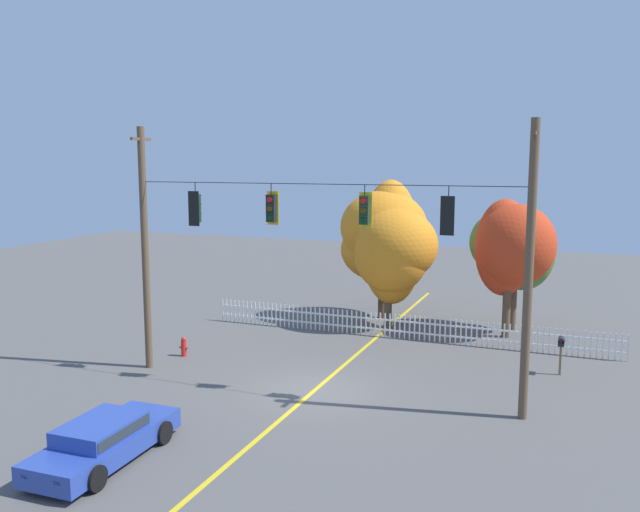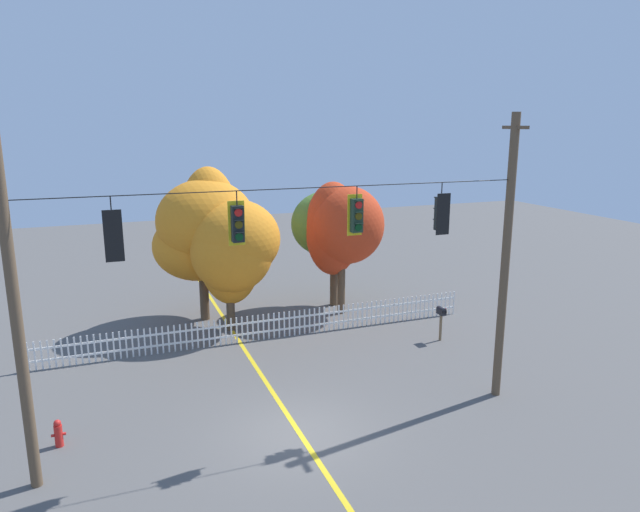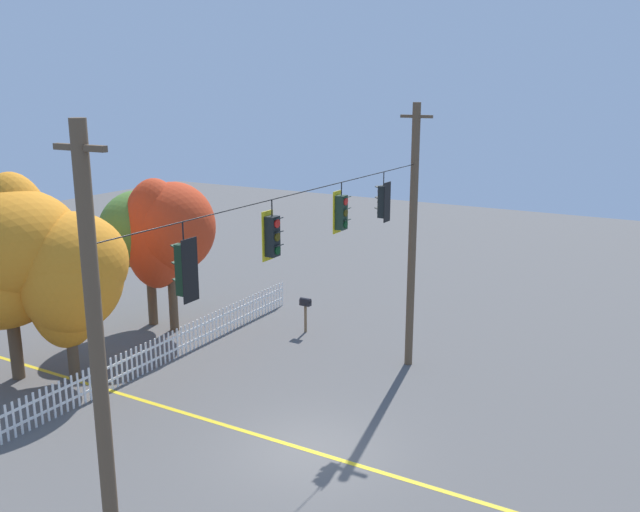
{
  "view_description": "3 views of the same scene",
  "coord_description": "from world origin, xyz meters",
  "views": [
    {
      "loc": [
        8.15,
        -20.13,
        7.8
      ],
      "look_at": [
        0.02,
        0.4,
        4.6
      ],
      "focal_mm": 36.95,
      "sensor_mm": 36.0,
      "label": 1
    },
    {
      "loc": [
        -4.75,
        -14.12,
        8.68
      ],
      "look_at": [
        0.66,
        0.07,
        5.17
      ],
      "focal_mm": 32.1,
      "sensor_mm": 36.0,
      "label": 2
    },
    {
      "loc": [
        -14.07,
        -8.41,
        9.47
      ],
      "look_at": [
        0.98,
        0.24,
        5.16
      ],
      "focal_mm": 38.01,
      "sensor_mm": 36.0,
      "label": 3
    }
  ],
  "objects": [
    {
      "name": "ground",
      "position": [
        0.0,
        0.0,
        0.0
      ],
      "size": [
        80.0,
        80.0,
        0.0
      ],
      "primitive_type": "plane",
      "color": "#565451"
    },
    {
      "name": "lane_centerline_stripe",
      "position": [
        0.0,
        0.0,
        0.0
      ],
      "size": [
        0.16,
        36.0,
        0.01
      ],
      "primitive_type": "cube",
      "color": "gold",
      "rests_on": "ground"
    },
    {
      "name": "signal_support_span",
      "position": [
        0.0,
        0.0,
        4.6
      ],
      "size": [
        13.93,
        1.1,
        9.03
      ],
      "color": "brown",
      "rests_on": "ground"
    },
    {
      "name": "traffic_signal_southbound_primary",
      "position": [
        -4.59,
        -0.01,
        6.13
      ],
      "size": [
        0.43,
        0.38,
        1.54
      ],
      "color": "black"
    },
    {
      "name": "traffic_signal_eastbound_side",
      "position": [
        -1.6,
        0.01,
        6.21
      ],
      "size": [
        0.43,
        0.38,
        1.42
      ],
      "color": "black"
    },
    {
      "name": "traffic_signal_westbound_side",
      "position": [
        1.71,
        0.01,
        6.24
      ],
      "size": [
        0.43,
        0.38,
        1.38
      ],
      "color": "black"
    },
    {
      "name": "traffic_signal_northbound_secondary",
      "position": [
        4.4,
        -0.01,
        6.15
      ],
      "size": [
        0.43,
        0.38,
        1.51
      ],
      "color": "black"
    },
    {
      "name": "white_picket_fence",
      "position": [
        1.11,
        7.48,
        0.55
      ],
      "size": [
        18.18,
        0.06,
        1.09
      ],
      "color": "white",
      "rests_on": "ground"
    },
    {
      "name": "autumn_maple_near_fence",
      "position": [
        -0.7,
        10.74,
        4.18
      ],
      "size": [
        4.41,
        4.25,
        6.9
      ],
      "color": "brown",
      "rests_on": "ground"
    },
    {
      "name": "autumn_maple_mid",
      "position": [
        0.21,
        9.17,
        3.64
      ],
      "size": [
        3.85,
        3.55,
        5.64
      ],
      "color": "brown",
      "rests_on": "ground"
    },
    {
      "name": "autumn_oak_far_east",
      "position": [
        5.39,
        9.7,
        4.07
      ],
      "size": [
        3.54,
        3.27,
        6.14
      ],
      "color": "brown",
      "rests_on": "ground"
    },
    {
      "name": "autumn_maple_far_west",
      "position": [
        5.44,
        10.8,
        3.93
      ],
      "size": [
        3.88,
        2.73,
        5.69
      ],
      "color": "brown",
      "rests_on": "ground"
    },
    {
      "name": "roadside_mailbox",
      "position": [
        7.76,
        4.8,
        1.17
      ],
      "size": [
        0.25,
        0.44,
        1.43
      ],
      "color": "brown",
      "rests_on": "ground"
    }
  ]
}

